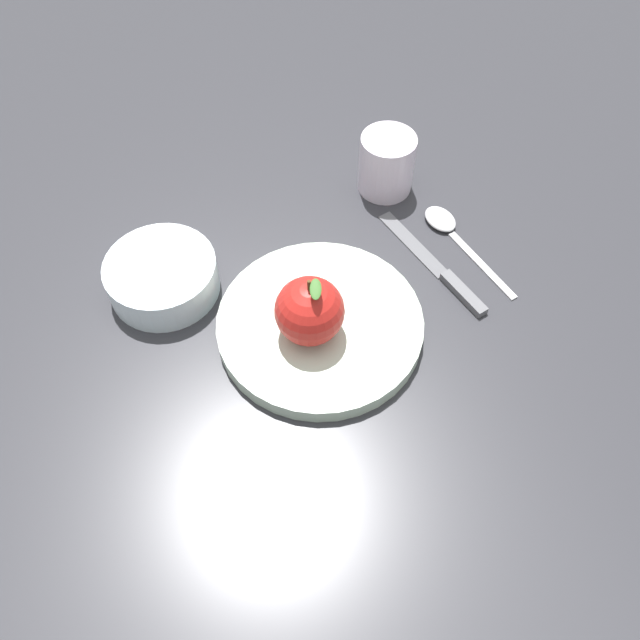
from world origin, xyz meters
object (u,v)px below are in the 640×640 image
object	(u,v)px
dinner_plate	(320,324)
spoon	(449,229)
knife	(440,270)
side_bowl	(162,274)
cup	(387,161)
apple	(310,311)

from	to	relation	value
dinner_plate	spoon	bearing A→B (deg)	89.91
knife	dinner_plate	bearing A→B (deg)	-102.79
knife	spoon	xyz separation A→B (m)	(-0.04, 0.06, 0.00)
side_bowl	knife	distance (m)	0.33
dinner_plate	cup	distance (m)	0.25
knife	side_bowl	bearing A→B (deg)	-128.72
apple	spoon	xyz separation A→B (m)	(-0.00, 0.24, -0.05)
dinner_plate	apple	world-z (taller)	apple
dinner_plate	side_bowl	world-z (taller)	side_bowl
apple	cup	distance (m)	0.27
apple	knife	distance (m)	0.19
side_bowl	spoon	size ratio (longest dim) A/B	0.76
apple	side_bowl	world-z (taller)	apple
knife	cup	bearing A→B (deg)	158.81
spoon	dinner_plate	bearing A→B (deg)	-90.09
side_bowl	knife	bearing A→B (deg)	51.28
spoon	knife	bearing A→B (deg)	-58.04
spoon	apple	bearing A→B (deg)	-89.35
dinner_plate	side_bowl	xyz separation A→B (m)	(-0.17, -0.09, 0.01)
apple	spoon	distance (m)	0.25
cup	knife	xyz separation A→B (m)	(0.15, -0.06, -0.04)
side_bowl	spoon	bearing A→B (deg)	61.83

